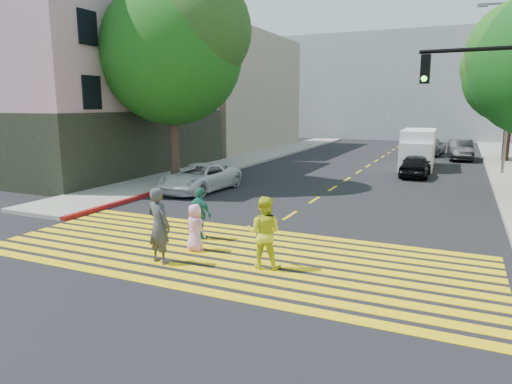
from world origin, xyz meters
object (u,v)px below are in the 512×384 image
Objects in this scene: pedestrian_woman at (264,232)px; pedestrian_child at (195,228)px; pedestrian_man at (159,226)px; silver_car at (430,146)px; white_sedan at (200,178)px; dark_car_near at (415,165)px; pedestrian_extra at (200,214)px; tree_left at (173,46)px; dark_car_parked at (460,150)px; white_van at (418,150)px.

pedestrian_child is (-2.24, 0.44, -0.24)m from pedestrian_woman.
pedestrian_man is 30.12m from silver_car.
white_sedan is at bearing -60.03° from pedestrian_woman.
silver_car is (-0.03, 12.26, 0.04)m from dark_car_near.
pedestrian_man is 0.42× the size of white_sedan.
pedestrian_woman reaches higher than pedestrian_child.
tree_left is at bearing -35.24° from pedestrian_extra.
dark_car_parked is (4.19, 26.53, -0.17)m from pedestrian_woman.
pedestrian_extra reaches higher than silver_car.
pedestrian_extra reaches higher than pedestrian_child.
pedestrian_man is at bearing -58.21° from tree_left.
dark_car_near is (11.04, 7.01, -6.17)m from tree_left.
white_sedan is 0.98× the size of silver_car.
dark_car_parked is 6.45m from white_van.
pedestrian_woman is 0.48× the size of dark_car_near.
white_van reaches higher than pedestrian_man.
pedestrian_child is at bearing 75.61° from dark_car_near.
pedestrian_extra is 25.98m from dark_car_parked.
pedestrian_man is 1.27× the size of pedestrian_extra.
tree_left reaches higher than silver_car.
white_sedan is 21.42m from dark_car_parked.
tree_left is 6.81m from white_sedan.
silver_car is (4.67, 27.53, -0.09)m from pedestrian_extra.
pedestrian_man reaches higher than dark_car_near.
pedestrian_extra is 19.61m from white_van.
tree_left reaches higher than pedestrian_woman.
pedestrian_man reaches higher than pedestrian_child.
dark_car_near is at bearing -107.30° from dark_car_parked.
pedestrian_woman reaches higher than dark_car_near.
pedestrian_child is 1.14m from pedestrian_extra.
pedestrian_woman is 0.35× the size of white_van.
pedestrian_extra reaches higher than white_sedan.
pedestrian_extra is at bearing -110.01° from dark_car_parked.
dark_car_near is (4.53, 17.52, -0.34)m from pedestrian_man.
silver_car is at bearing 60.25° from tree_left.
dark_car_near is 0.73× the size of white_van.
tree_left is 2.15× the size of silver_car.
dark_car_parked is at bearing -102.53° from dark_car_near.
pedestrian_extra is 0.41× the size of dark_car_near.
tree_left is at bearing 66.11° from silver_car.
dark_car_near is at bearing 95.99° from silver_car.
pedestrian_woman is at bearing -96.40° from white_van.
dark_car_parked is (2.23, -2.48, 0.05)m from silver_car.
pedestrian_woman is at bearing -46.57° from white_sedan.
silver_car reaches higher than pedestrian_child.
tree_left is 23.03m from silver_car.
pedestrian_man is (6.51, -10.51, -5.83)m from tree_left.
dark_car_near is at bearing -88.04° from pedestrian_child.
pedestrian_extra is 0.34× the size of white_sedan.
pedestrian_man is at bearing -61.04° from white_sedan.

